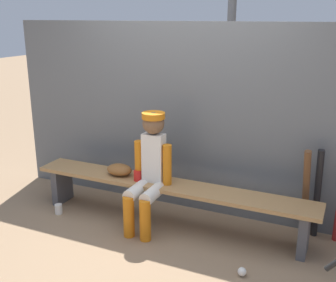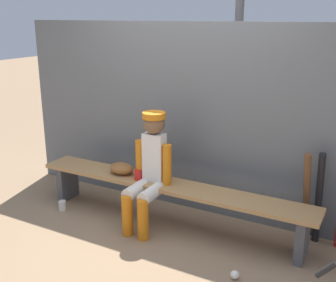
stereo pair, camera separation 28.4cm
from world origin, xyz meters
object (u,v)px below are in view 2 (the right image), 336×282
(bat_wood_dark, at_px, (307,198))
(bat_aluminum_black, at_px, (319,199))
(baseball, at_px, (235,275))
(player_seated, at_px, (149,167))
(cup_on_bench, at_px, (138,175))
(baseball_glove, at_px, (121,168))
(cup_on_ground, at_px, (62,206))
(dugout_bench, at_px, (168,192))

(bat_wood_dark, xyz_separation_m, bat_aluminum_black, (0.10, 0.05, -0.01))
(baseball, bearing_deg, player_seated, 157.55)
(bat_wood_dark, relative_size, cup_on_bench, 8.50)
(bat_wood_dark, bearing_deg, baseball, -113.19)
(bat_wood_dark, distance_m, baseball, 1.03)
(player_seated, xyz_separation_m, baseball_glove, (-0.41, 0.11, -0.12))
(bat_aluminum_black, bearing_deg, cup_on_ground, -166.30)
(dugout_bench, xyz_separation_m, bat_wood_dark, (1.31, 0.30, 0.10))
(dugout_bench, xyz_separation_m, bat_aluminum_black, (1.41, 0.35, 0.09))
(baseball_glove, bearing_deg, baseball, -20.48)
(player_seated, relative_size, cup_on_ground, 10.74)
(bat_aluminum_black, height_order, baseball, bat_aluminum_black)
(baseball_glove, height_order, baseball, baseball_glove)
(player_seated, distance_m, bat_wood_dark, 1.53)
(player_seated, bearing_deg, dugout_bench, 34.97)
(player_seated, distance_m, baseball_glove, 0.44)
(bat_wood_dark, xyz_separation_m, cup_on_bench, (-1.62, -0.36, 0.05))
(player_seated, relative_size, baseball, 15.96)
(cup_on_ground, height_order, cup_on_bench, cup_on_bench)
(player_seated, relative_size, bat_aluminum_black, 1.30)
(bat_wood_dark, height_order, cup_on_bench, bat_wood_dark)
(baseball, relative_size, cup_on_ground, 0.67)
(cup_on_ground, xyz_separation_m, cup_on_bench, (0.87, 0.22, 0.46))
(bat_aluminum_black, relative_size, cup_on_bench, 8.29)
(bat_aluminum_black, bearing_deg, player_seated, -163.53)
(player_seated, distance_m, cup_on_bench, 0.21)
(bat_wood_dark, xyz_separation_m, cup_on_ground, (-2.50, -0.58, -0.41))
(dugout_bench, relative_size, baseball_glove, 10.72)
(dugout_bench, bearing_deg, baseball_glove, 180.00)
(bat_aluminum_black, bearing_deg, baseball, -117.21)
(bat_wood_dark, height_order, bat_aluminum_black, bat_wood_dark)
(player_seated, xyz_separation_m, cup_on_ground, (-1.03, -0.17, -0.59))
(cup_on_ground, bearing_deg, player_seated, 9.38)
(cup_on_ground, bearing_deg, dugout_bench, 13.28)
(bat_wood_dark, bearing_deg, baseball_glove, -170.89)
(baseball_glove, xyz_separation_m, bat_wood_dark, (1.88, 0.30, -0.05))
(baseball_glove, distance_m, cup_on_ground, 0.82)
(dugout_bench, xyz_separation_m, player_seated, (-0.16, -0.11, 0.28))
(dugout_bench, bearing_deg, bat_aluminum_black, 14.05)
(dugout_bench, xyz_separation_m, cup_on_ground, (-1.19, -0.28, -0.31))
(cup_on_ground, distance_m, cup_on_bench, 1.01)
(player_seated, height_order, baseball, player_seated)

